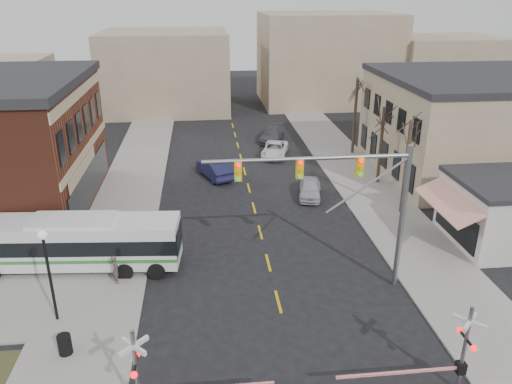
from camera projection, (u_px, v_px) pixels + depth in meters
ground at (284, 326)px, 24.09m from camera, size 160.00×160.00×0.00m
sidewalk_west at (133, 183)px, 41.50m from camera, size 5.00×60.00×0.12m
sidewalk_east at (355, 174)px, 43.42m from camera, size 5.00×60.00×0.12m
tan_building at (499, 123)px, 43.08m from camera, size 20.30×15.30×8.50m
tree_east_a at (406, 167)px, 34.86m from camera, size 0.28×0.28×6.75m
tree_east_b at (381, 145)px, 40.49m from camera, size 0.28×0.28×6.30m
tree_east_c at (355, 116)px, 47.69m from camera, size 0.28×0.28×7.20m
transit_bus at (76, 242)px, 28.39m from camera, size 11.95×3.57×3.03m
traffic_signal_mast at (351, 190)px, 24.94m from camera, size 10.37×0.30×8.00m
rr_crossing_west at (149, 375)px, 18.31m from camera, size 5.60×1.36×4.00m
rr_crossing_east at (454, 351)px, 19.51m from camera, size 5.60×1.36×4.00m
street_lamp at (46, 258)px, 23.12m from camera, size 0.44×0.44×4.82m
trash_bin at (65, 344)px, 21.94m from camera, size 0.60×0.60×0.94m
car_a at (310, 189)px, 38.66m from camera, size 2.45×4.29×1.38m
car_b at (215, 169)px, 42.68m from camera, size 3.29×5.06×1.57m
car_c at (275, 149)px, 48.11m from camera, size 3.39×5.19×1.33m
car_d at (272, 134)px, 52.92m from camera, size 3.48×5.29×1.42m
pedestrian_near at (116, 269)px, 27.14m from camera, size 0.56×0.69×1.64m
pedestrian_far at (97, 255)px, 28.56m from camera, size 1.03×0.96×1.70m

